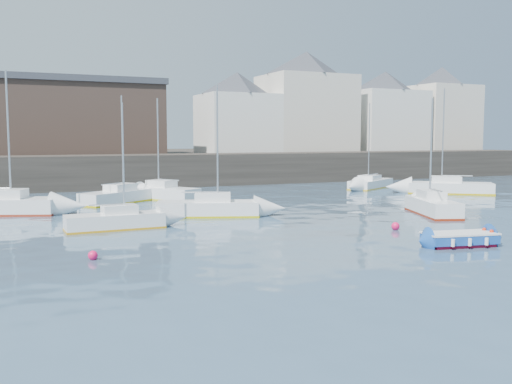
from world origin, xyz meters
name	(u,v)px	position (x,y,z in m)	size (l,w,h in m)	color
water	(385,259)	(0.00, 0.00, 0.00)	(220.00, 220.00, 0.00)	#2D4760
quay_wall	(155,170)	(0.00, 35.00, 1.50)	(90.00, 5.00, 3.00)	#28231E
land_strip	(119,163)	(0.00, 53.00, 1.40)	(90.00, 32.00, 2.80)	#28231E
bldg_east_a	(306,101)	(20.00, 42.00, 8.81)	(13.36, 13.36, 11.80)	beige
bldg_east_b	(385,111)	(31.00, 41.50, 7.87)	(11.88, 11.88, 9.95)	white
bldg_east_c	(441,108)	(40.00, 41.50, 8.37)	(11.14, 11.14, 10.95)	beige
bldg_east_d	(237,112)	(11.00, 41.50, 7.36)	(11.14, 11.14, 8.95)	white
warehouse	(77,117)	(-6.00, 43.00, 6.62)	(16.40, 10.40, 7.60)	#3D2D26
blue_dinghy	(460,238)	(4.45, 0.76, 0.33)	(3.29, 1.93, 0.59)	maroon
sailboat_a	(116,220)	(-8.08, 11.27, 0.45)	(4.90, 1.65, 6.33)	white
sailboat_b	(208,208)	(-2.24, 13.82, 0.50)	(6.22, 3.90, 7.64)	white
sailboat_c	(432,206)	(10.19, 8.96, 0.53)	(3.43, 5.52, 6.93)	white
sailboat_d	(449,187)	(20.32, 18.44, 0.52)	(6.65, 5.72, 8.54)	white
sailboat_e	(1,205)	(-13.33, 19.56, 0.55)	(6.93, 4.35, 8.51)	white
sailboat_f	(164,193)	(-2.27, 23.58, 0.52)	(4.51, 5.87, 7.46)	white
sailboat_g	(371,183)	(17.46, 25.34, 0.43)	(6.14, 4.77, 7.62)	white
sailboat_h	(118,196)	(-5.78, 22.80, 0.49)	(5.85, 4.89, 7.52)	white
buoy_near	(93,260)	(-10.20, 4.38, 0.00)	(0.37, 0.37, 0.37)	#FC1456
buoy_mid	(395,230)	(4.65, 5.33, 0.00)	(0.41, 0.41, 0.41)	#FC1456
buoy_far	(174,218)	(-4.26, 13.97, 0.00)	(0.35, 0.35, 0.35)	#FC1456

